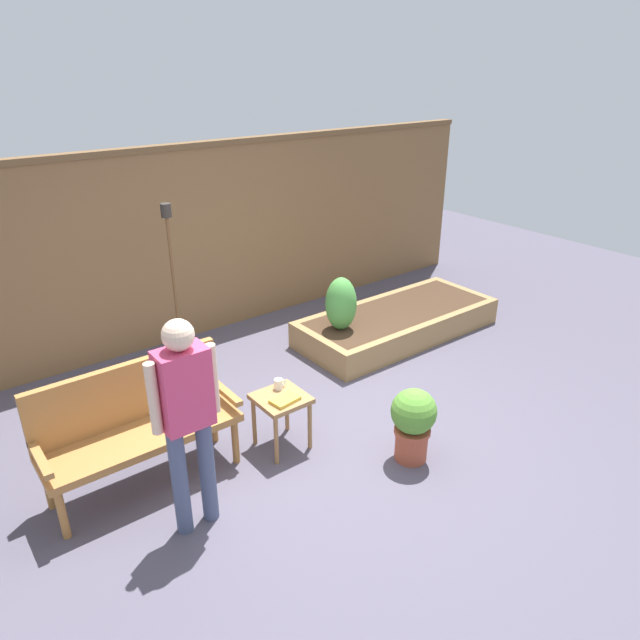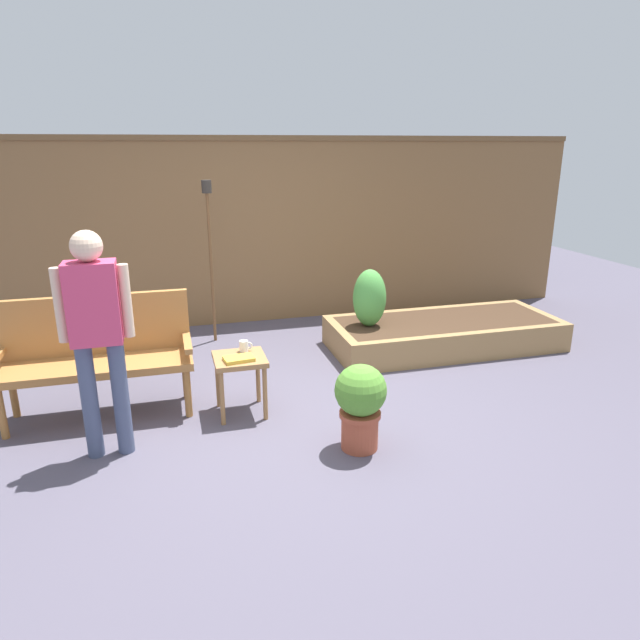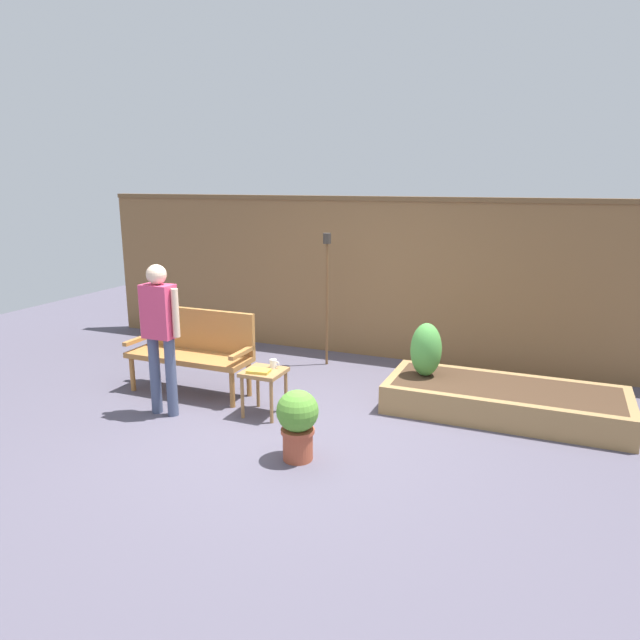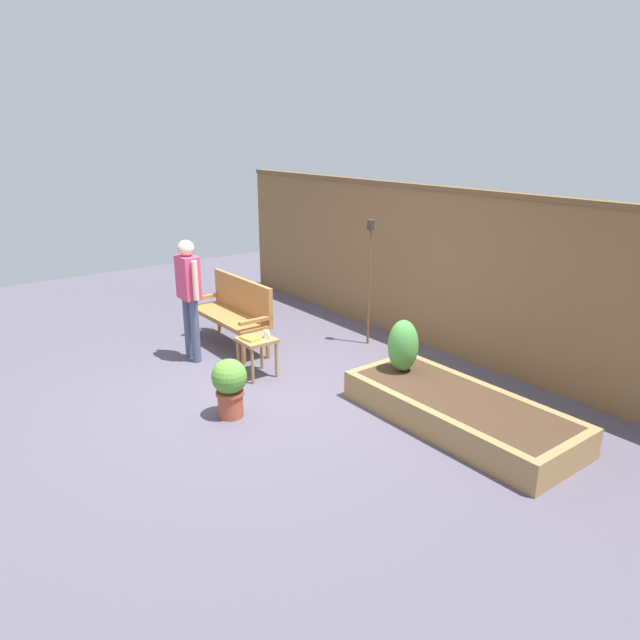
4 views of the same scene
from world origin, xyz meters
name	(u,v)px [view 1 (image 1 of 4)]	position (x,y,z in m)	size (l,w,h in m)	color
ground_plane	(332,436)	(0.00, 0.00, 0.00)	(14.00, 14.00, 0.00)	#514C5B
fence_back	(185,244)	(0.00, 2.60, 1.09)	(8.40, 0.14, 2.16)	brown
garden_bench	(136,418)	(-1.48, 0.48, 0.54)	(1.44, 0.48, 0.94)	#A87038
side_table	(281,405)	(-0.41, 0.15, 0.40)	(0.40, 0.40, 0.48)	#9E7042
cup_on_table	(279,384)	(-0.35, 0.26, 0.52)	(0.11, 0.07, 0.09)	white
book_on_table	(285,400)	(-0.42, 0.07, 0.49)	(0.22, 0.15, 0.03)	gold
potted_boxwood	(413,421)	(0.32, -0.62, 0.36)	(0.36, 0.36, 0.63)	#A84C33
raised_planter_bed	(397,322)	(1.87, 1.11, 0.15)	(2.40, 1.00, 0.30)	#997547
shrub_near_bench	(341,304)	(1.03, 1.14, 0.59)	(0.33, 0.33, 0.58)	brown
tiki_torch	(171,259)	(-0.45, 1.97, 1.18)	(0.10, 0.10, 1.72)	brown
person_by_bench	(186,410)	(-1.37, -0.22, 0.93)	(0.47, 0.20, 1.56)	#475170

